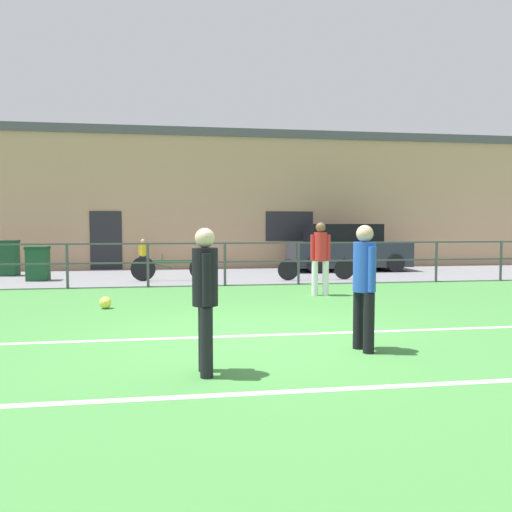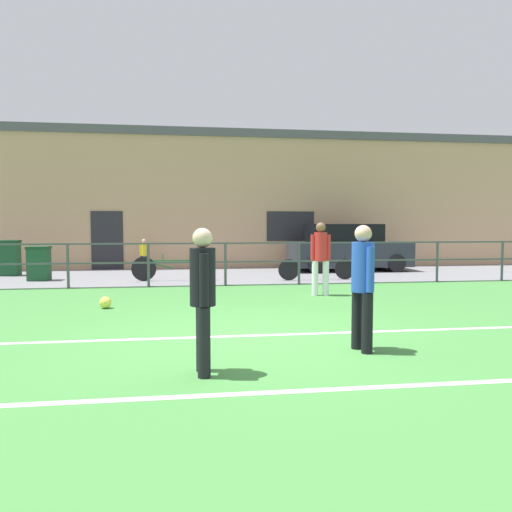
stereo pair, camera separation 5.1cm
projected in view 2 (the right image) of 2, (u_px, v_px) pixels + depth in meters
The scene contains 16 objects.
ground at pixel (258, 340), 6.82m from camera, with size 60.00×44.00×0.04m, color #42843D.
field_line_touchline at pixel (256, 335), 6.99m from camera, with size 36.00×0.11×0.00m, color white.
field_line_hash at pixel (290, 391), 4.64m from camera, with size 36.00×0.11×0.00m, color white.
pavement_strip at pixel (219, 275), 15.22m from camera, with size 48.00×5.00×0.02m, color slate.
perimeter_fence at pixel (225, 258), 12.70m from camera, with size 36.07×0.07×1.15m.
clubhouse_facade at pixel (213, 200), 18.70m from camera, with size 28.00×2.56×5.13m.
player_goalkeeper at pixel (203, 292), 5.13m from camera, with size 0.28×0.43×1.58m.
player_striker at pixel (321, 254), 10.92m from camera, with size 0.45×0.29×1.67m.
player_winger at pixel (363, 280), 6.09m from camera, with size 0.28×0.43×1.61m.
soccer_ball_match at pixel (105, 302), 9.26m from camera, with size 0.23×0.23×0.23m, color #E5E04C.
spectator_child at pixel (144, 253), 16.62m from camera, with size 0.30×0.19×1.10m.
parked_car_red at pixel (347, 249), 16.73m from camera, with size 4.08×1.82×1.62m.
bicycle_parked_0 at pixel (317, 269), 13.88m from camera, with size 2.28×0.04×0.71m.
bicycle_parked_2 at pixel (173, 268), 13.71m from camera, with size 2.33×0.04×0.78m.
trash_bin_0 at pixel (10, 258), 15.04m from camera, with size 0.58×0.49×1.11m.
trash_bin_1 at pixel (39, 263), 13.73m from camera, with size 0.59×0.50×0.98m.
Camera 2 is at (-0.96, -6.66, 1.61)m, focal length 33.66 mm.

